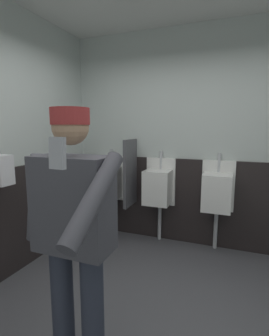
# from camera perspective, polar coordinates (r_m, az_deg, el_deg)

# --- Properties ---
(wall_back) EXTENTS (3.82, 0.12, 2.82)m
(wall_back) POSITION_cam_1_polar(r_m,az_deg,el_deg) (3.52, 12.14, 6.32)
(wall_back) COLOR silver
(wall_back) RESTS_ON ground_plane
(wainscot_band_back) EXTENTS (3.22, 0.03, 1.15)m
(wainscot_band_back) POSITION_cam_1_polar(r_m,az_deg,el_deg) (3.58, 11.50, -7.21)
(wainscot_band_back) COLOR black
(wainscot_band_back) RESTS_ON ground_plane
(urinal_left) EXTENTS (0.40, 0.34, 1.24)m
(urinal_left) POSITION_cam_1_polar(r_m,az_deg,el_deg) (3.74, -5.86, -3.14)
(urinal_left) COLOR white
(urinal_left) RESTS_ON ground_plane
(urinal_middle) EXTENTS (0.40, 0.34, 1.24)m
(urinal_middle) POSITION_cam_1_polar(r_m,az_deg,el_deg) (3.47, 5.27, -4.10)
(urinal_middle) COLOR white
(urinal_middle) RESTS_ON ground_plane
(urinal_right) EXTENTS (0.40, 0.34, 1.24)m
(urinal_right) POSITION_cam_1_polar(r_m,az_deg,el_deg) (3.35, 17.76, -4.98)
(urinal_right) COLOR white
(urinal_right) RESTS_ON ground_plane
(privacy_divider_panel) EXTENTS (0.04, 0.40, 0.90)m
(privacy_divider_panel) POSITION_cam_1_polar(r_m,az_deg,el_deg) (3.49, -0.94, -1.08)
(privacy_divider_panel) COLOR #4C4C51
(person) EXTENTS (0.68, 0.60, 1.67)m
(person) POSITION_cam_1_polar(r_m,az_deg,el_deg) (1.61, -13.33, -12.47)
(person) COLOR #2D3342
(person) RESTS_ON ground_plane
(cell_phone) EXTENTS (0.06, 0.03, 0.11)m
(cell_phone) POSITION_cam_1_polar(r_m,az_deg,el_deg) (0.92, -16.46, 3.16)
(cell_phone) COLOR #A5A8B2
(trash_bin) EXTENTS (0.34, 0.34, 0.63)m
(trash_bin) POSITION_cam_1_polar(r_m,az_deg,el_deg) (3.70, -10.49, -10.85)
(trash_bin) COLOR #38383D
(trash_bin) RESTS_ON ground_plane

